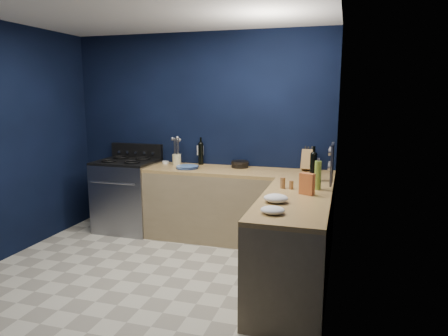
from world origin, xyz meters
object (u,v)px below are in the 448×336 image
at_px(knife_block, 308,160).
at_px(gas_range, 128,196).
at_px(crouton_bag, 307,184).
at_px(utensil_crock, 177,160).
at_px(plate_stack, 187,167).

bearing_deg(knife_block, gas_range, -169.01).
relative_size(gas_range, crouton_bag, 4.61).
bearing_deg(gas_range, utensil_crock, 12.43).
xyz_separation_m(plate_stack, utensil_crock, (-0.23, 0.21, 0.05)).
xyz_separation_m(gas_range, knife_block, (2.35, 0.26, 0.56)).
height_order(gas_range, plate_stack, plate_stack).
relative_size(utensil_crock, knife_block, 0.59).
xyz_separation_m(knife_block, crouton_bag, (0.10, -1.25, -0.02)).
xyz_separation_m(utensil_crock, knife_block, (1.69, 0.12, 0.05)).
relative_size(plate_stack, crouton_bag, 1.37).
distance_m(gas_range, crouton_bag, 2.70).
distance_m(utensil_crock, crouton_bag, 2.12).
bearing_deg(gas_range, knife_block, 6.36).
bearing_deg(knife_block, crouton_bag, -80.60).
height_order(knife_block, crouton_bag, knife_block).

